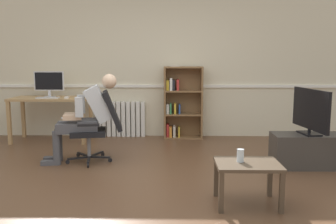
# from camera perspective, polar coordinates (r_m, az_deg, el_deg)

# --- Properties ---
(ground_plane) EXTENTS (18.00, 18.00, 0.00)m
(ground_plane) POSITION_cam_1_polar(r_m,az_deg,el_deg) (4.23, -2.27, -11.10)
(ground_plane) COLOR brown
(back_wall) EXTENTS (12.00, 0.13, 2.70)m
(back_wall) POSITION_cam_1_polar(r_m,az_deg,el_deg) (6.64, -1.03, 7.80)
(back_wall) COLOR beige
(back_wall) RESTS_ON ground_plane
(computer_desk) EXTENTS (1.30, 0.65, 0.76)m
(computer_desk) POSITION_cam_1_polar(r_m,az_deg,el_deg) (6.53, -17.85, 1.27)
(computer_desk) COLOR tan
(computer_desk) RESTS_ON ground_plane
(imac_monitor) EXTENTS (0.51, 0.14, 0.44)m
(imac_monitor) POSITION_cam_1_polar(r_m,az_deg,el_deg) (6.59, -18.14, 4.46)
(imac_monitor) COLOR silver
(imac_monitor) RESTS_ON computer_desk
(keyboard) EXTENTS (0.37, 0.12, 0.02)m
(keyboard) POSITION_cam_1_polar(r_m,az_deg,el_deg) (6.39, -18.33, 2.14)
(keyboard) COLOR silver
(keyboard) RESTS_ON computer_desk
(computer_mouse) EXTENTS (0.06, 0.10, 0.03)m
(computer_mouse) POSITION_cam_1_polar(r_m,az_deg,el_deg) (6.31, -15.54, 2.24)
(computer_mouse) COLOR white
(computer_mouse) RESTS_ON computer_desk
(bookshelf) EXTENTS (0.68, 0.29, 1.30)m
(bookshelf) POSITION_cam_1_polar(r_m,az_deg,el_deg) (6.48, 1.98, 1.38)
(bookshelf) COLOR brown
(bookshelf) RESTS_ON ground_plane
(radiator) EXTENTS (0.87, 0.08, 0.64)m
(radiator) POSITION_cam_1_polar(r_m,az_deg,el_deg) (6.69, -7.36, -1.11)
(radiator) COLOR white
(radiator) RESTS_ON ground_plane
(office_chair) EXTENTS (0.78, 0.63, 0.98)m
(office_chair) POSITION_cam_1_polar(r_m,az_deg,el_deg) (5.09, -10.70, -1.81)
(office_chair) COLOR black
(office_chair) RESTS_ON ground_plane
(person_seated) EXTENTS (1.04, 0.47, 1.21)m
(person_seated) POSITION_cam_1_polar(r_m,az_deg,el_deg) (5.08, -12.65, -0.49)
(person_seated) COLOR #4C4C51
(person_seated) RESTS_ON ground_plane
(tv_stand) EXTENTS (0.93, 0.42, 0.44)m
(tv_stand) POSITION_cam_1_polar(r_m,az_deg,el_deg) (5.12, 21.09, -5.66)
(tv_stand) COLOR #3D3833
(tv_stand) RESTS_ON ground_plane
(tv_screen) EXTENTS (0.24, 0.87, 0.59)m
(tv_screen) POSITION_cam_1_polar(r_m,az_deg,el_deg) (5.03, 21.42, 0.19)
(tv_screen) COLOR black
(tv_screen) RESTS_ON tv_stand
(coffee_table) EXTENTS (0.61, 0.48, 0.42)m
(coffee_table) POSITION_cam_1_polar(r_m,az_deg,el_deg) (3.64, 12.35, -8.75)
(coffee_table) COLOR #4C3D2D
(coffee_table) RESTS_ON ground_plane
(drinking_glass) EXTENTS (0.07, 0.07, 0.13)m
(drinking_glass) POSITION_cam_1_polar(r_m,az_deg,el_deg) (3.61, 11.27, -6.70)
(drinking_glass) COLOR silver
(drinking_glass) RESTS_ON coffee_table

